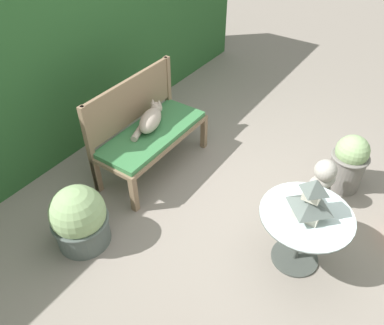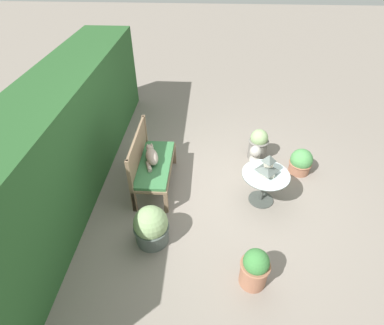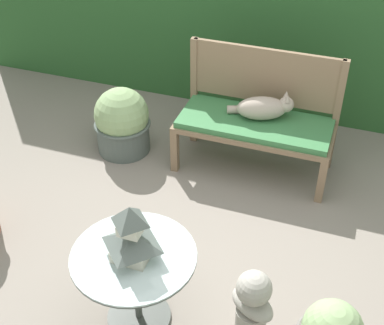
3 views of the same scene
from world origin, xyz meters
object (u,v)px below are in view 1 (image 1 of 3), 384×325
Objects in this scene: patio_table at (304,224)px; garden_bench at (153,136)px; pagoda_birdhouse at (311,200)px; potted_plant_path_edge at (79,219)px; garden_bust at (322,184)px; potted_plant_patio_mid at (348,162)px; cat at (150,119)px.

garden_bench is at bearing 81.04° from patio_table.
potted_plant_path_edge is (-0.88, 1.65, -0.44)m from pagoda_birdhouse.
potted_plant_path_edge is (-1.16, -0.11, -0.13)m from garden_bench.
garden_bench is 2.23× the size of garden_bust.
pagoda_birdhouse is 0.63× the size of garden_bust.
potted_plant_path_edge reaches higher than patio_table.
garden_bust is at bearing -45.02° from potted_plant_path_edge.
potted_plant_patio_mid is (2.03, -1.70, 0.03)m from potted_plant_path_edge.
potted_plant_path_edge is 2.65m from potted_plant_patio_mid.
patio_table is 2.02× the size of pagoda_birdhouse.
garden_bench is at bearing 5.61° from potted_plant_path_edge.
garden_bust is (0.70, 0.07, -0.41)m from pagoda_birdhouse.
cat is 0.94× the size of garden_bust.
cat is 1.26m from potted_plant_path_edge.
potted_plant_path_edge is at bearing 168.74° from cat.
pagoda_birdhouse is 0.58× the size of potted_plant_patio_mid.
pagoda_birdhouse is (0.00, 0.00, 0.27)m from patio_table.
garden_bust is at bearing 5.83° from patio_table.
patio_table is at bearing -90.00° from pagoda_birdhouse.
garden_bench is at bearing -150.64° from cat.
patio_table is at bearing -143.71° from garden_bust.
patio_table is at bearing -98.96° from garden_bench.
garden_bench is 0.18m from cat.
potted_plant_path_edge is 0.98× the size of potted_plant_patio_mid.
patio_table is (-0.28, -1.76, 0.03)m from garden_bench.
garden_bench is at bearing 134.33° from garden_bust.
cat is 0.90× the size of potted_plant_path_edge.
garden_bust is at bearing -97.21° from cat.
pagoda_birdhouse is at bearing -119.34° from cat.
patio_table is at bearing 177.63° from potted_plant_patio_mid.
cat reaches higher than potted_plant_path_edge.
pagoda_birdhouse reaches higher than cat.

